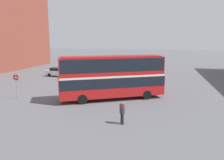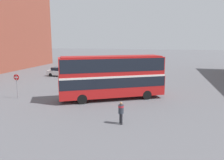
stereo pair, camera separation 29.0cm
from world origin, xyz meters
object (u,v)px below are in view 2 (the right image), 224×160
Objects in this scene: pedestrian_foreground at (121,110)px; parked_car_kerb_near at (59,72)px; no_entry_sign at (17,82)px; double_decker_bus at (112,75)px; parked_car_kerb_far at (145,78)px.

pedestrian_foreground is 24.01m from parked_car_kerb_near.
double_decker_bus is at bearing 12.40° from no_entry_sign.
parked_car_kerb_far reaches higher than parked_car_kerb_near.
no_entry_sign is at bearing -50.58° from pedestrian_foreground.
double_decker_bus reaches higher than parked_car_kerb_far.
pedestrian_foreground reaches higher than parked_car_kerb_near.
no_entry_sign is at bearing -75.78° from parked_car_kerb_near.
parked_car_kerb_near is at bearing 166.30° from parked_car_kerb_far.
no_entry_sign is at bearing 164.53° from double_decker_bus.
parked_car_kerb_near is 15.34m from parked_car_kerb_far.
parked_car_kerb_far is (15.13, -2.52, 0.05)m from parked_car_kerb_near.
no_entry_sign is (-12.75, -11.86, 0.97)m from parked_car_kerb_far.
parked_car_kerb_near is at bearing -82.49° from pedestrian_foreground.
parked_car_kerb_far is 1.61× the size of no_entry_sign.
parked_car_kerb_near is (-12.45, 12.16, -1.86)m from double_decker_bus.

